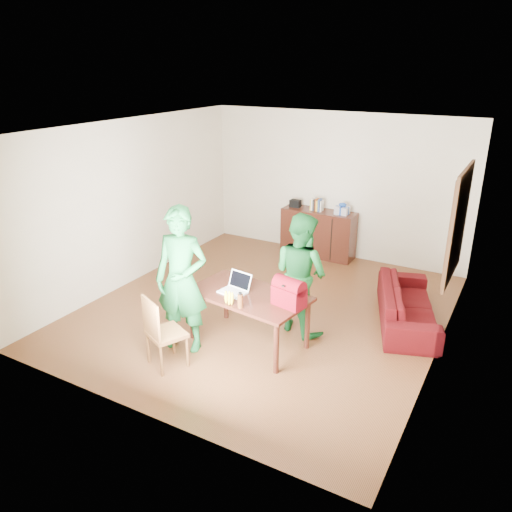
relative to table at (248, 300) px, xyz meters
The scene contains 10 objects.
room 1.29m from the table, 102.81° to the left, with size 5.20×5.70×2.90m.
table is the anchor object (origin of this frame).
chair 1.19m from the table, 123.02° to the right, with size 0.56×0.55×0.94m.
person_near 0.90m from the table, 144.35° to the right, with size 0.70×0.46×1.91m, color #15612B.
person_far 0.83m from the table, 57.49° to the left, with size 0.82×0.64×1.69m, color #145C24.
laptop 0.25m from the table, 157.74° to the right, with size 0.38×0.29×0.24m.
bananas 0.39m from the table, 99.97° to the right, with size 0.17×0.11×0.06m, color yellow, non-canonical shape.
bottle 0.44m from the table, 74.33° to the right, with size 0.07×0.07×0.20m, color #592D14.
red_bag 0.64m from the table, ahead, with size 0.39×0.23×0.29m, color #680610.
sofa 2.37m from the table, 43.55° to the left, with size 1.88×0.73×0.55m, color #3A0707.
Camera 1 is at (3.18, -5.96, 3.52)m, focal length 35.00 mm.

